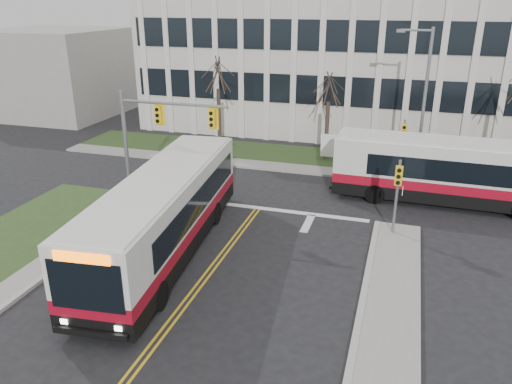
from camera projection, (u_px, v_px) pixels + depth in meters
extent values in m
plane|color=black|center=(200.00, 285.00, 20.09)|extent=(120.00, 120.00, 0.00)
cube|color=#9E9B93|center=(364.00, 175.00, 32.24)|extent=(44.00, 1.60, 0.14)
cube|color=#29471E|center=(368.00, 163.00, 34.73)|extent=(44.00, 5.00, 0.12)
cube|color=beige|center=(386.00, 57.00, 43.26)|extent=(40.00, 16.00, 12.00)
cube|color=#9E9B93|center=(57.00, 72.00, 48.87)|extent=(12.00, 12.00, 8.00)
cylinder|color=slate|center=(126.00, 148.00, 27.36)|extent=(0.22, 0.22, 6.20)
cylinder|color=slate|center=(173.00, 104.00, 25.60)|extent=(6.00, 0.16, 0.16)
cube|color=yellow|center=(158.00, 115.00, 25.90)|extent=(0.34, 0.24, 0.92)
cube|color=yellow|center=(212.00, 119.00, 25.08)|extent=(0.34, 0.24, 0.92)
cylinder|color=slate|center=(396.00, 198.00, 23.67)|extent=(0.14, 0.14, 3.80)
cube|color=yellow|center=(399.00, 176.00, 23.05)|extent=(0.34, 0.24, 0.92)
cylinder|color=slate|center=(402.00, 150.00, 31.24)|extent=(0.14, 0.14, 3.80)
cube|color=yellow|center=(404.00, 132.00, 30.62)|extent=(0.34, 0.24, 0.92)
cylinder|color=slate|center=(424.00, 106.00, 30.61)|extent=(0.20, 0.20, 9.20)
cylinder|color=slate|center=(417.00, 30.00, 29.25)|extent=(1.80, 0.14, 0.14)
cube|color=slate|center=(401.00, 31.00, 29.51)|extent=(0.50, 0.25, 0.18)
cylinder|color=slate|center=(323.00, 155.00, 34.97)|extent=(0.08, 0.08, 1.00)
cylinder|color=slate|center=(340.00, 156.00, 34.65)|extent=(0.08, 0.08, 1.00)
cube|color=white|center=(332.00, 146.00, 34.55)|extent=(1.50, 0.12, 1.60)
cylinder|color=#42352B|center=(219.00, 120.00, 36.91)|extent=(0.28, 0.28, 4.62)
cylinder|color=#42352B|center=(327.00, 131.00, 35.01)|extent=(0.28, 0.28, 4.09)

